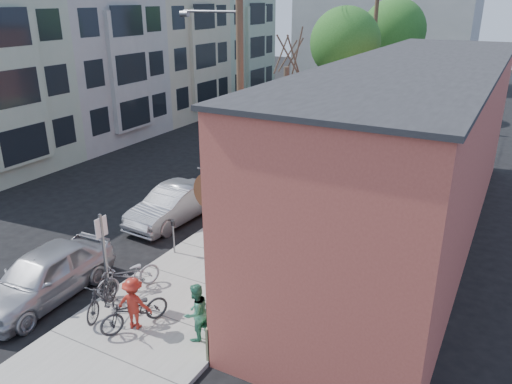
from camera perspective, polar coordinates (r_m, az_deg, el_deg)
The scene contains 27 objects.
ground at distance 20.07m, azimuth -13.10°, elevation -4.76°, with size 120.00×120.00×0.00m, color black.
sidewalk at distance 26.99m, azimuth 9.45°, elevation 2.52°, with size 4.50×58.00×0.15m, color #9F9C93.
cafe_building at distance 19.34m, azimuth 17.34°, elevation 4.32°, with size 6.60×20.20×6.61m.
apartment_row at distance 36.69m, azimuth -13.53°, elevation 14.27°, with size 6.30×32.00×9.00m.
end_cap_building at distance 57.18m, azimuth 14.53°, elevation 18.02°, with size 18.00×8.00×12.00m, color #A6A6A1.
sign_post at distance 15.18m, azimuth -16.99°, elevation -6.32°, with size 0.07×0.45×2.80m.
parking_meter_near at distance 17.80m, azimuth -9.45°, elevation -4.45°, with size 0.14×0.14×1.24m.
parking_meter_far at distance 25.26m, azimuth 3.44°, elevation 3.63°, with size 0.14×0.14×1.24m.
utility_pole_near at distance 19.95m, azimuth -1.96°, elevation 11.99°, with size 3.57×0.28×10.00m.
utility_pole_far at distance 37.01m, azimuth 13.25°, elevation 15.66°, with size 1.80×0.28×10.00m.
tree_bare at distance 23.31m, azimuth 3.36°, elevation 7.21°, with size 0.24×0.24×5.64m.
tree_leafy_mid at distance 29.96m, azimuth 10.14°, elevation 16.43°, with size 3.99×3.99×8.12m.
tree_leafy_far at distance 40.62m, azimuth 15.45°, elevation 17.33°, with size 4.76×4.76×8.57m.
patio_chair_a at distance 15.27m, azimuth 0.17°, elevation -10.48°, with size 0.50×0.50×0.88m, color #0F3726, non-canonical shape.
patio_chair_b at distance 13.73m, azimuth -5.31°, elevation -14.64°, with size 0.50×0.50×0.88m, color #0F3726, non-canonical shape.
patron_grey at distance 17.37m, azimuth 4.69°, elevation -4.97°, with size 0.59×0.39×1.63m, color gray.
patron_green at distance 13.51m, azimuth -6.88°, elevation -13.47°, with size 0.79×0.61×1.62m, color #307A5C.
cyclist at distance 14.23m, azimuth -13.79°, elevation -12.25°, with size 0.98×0.56×1.52m, color maroon.
cyclist_bike at distance 14.36m, azimuth -13.71°, elevation -13.06°, with size 0.69×1.97×1.04m, color black.
parked_bike_a at distance 15.17m, azimuth -17.21°, elevation -11.26°, with size 0.52×1.85×1.11m, color black.
parked_bike_b at distance 15.96m, azimuth -14.31°, elevation -9.29°, with size 0.71×2.04×1.07m, color gray.
car_0 at distance 16.58m, azimuth -23.09°, elevation -8.75°, with size 1.89×4.71×1.60m, color #ABACB3.
car_1 at distance 20.68m, azimuth -9.35°, elevation -1.40°, with size 1.58×4.54×1.50m, color gray.
car_2 at distance 25.93m, azimuth 0.32°, elevation 3.75°, with size 2.27×5.58×1.62m, color black.
car_3 at distance 31.51m, azimuth 5.00°, elevation 6.85°, with size 2.70×5.86×1.63m, color #95989C.
car_4 at distance 36.73m, azimuth 9.51°, elevation 8.74°, with size 1.75×5.02×1.65m, color #94969B.
bus at distance 41.59m, azimuth 6.41°, elevation 11.31°, with size 2.54×10.86×3.02m, color silver.
Camera 1 is at (12.32, -13.29, 8.63)m, focal length 35.00 mm.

